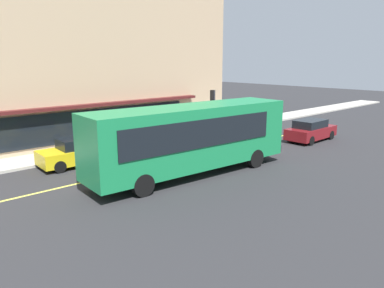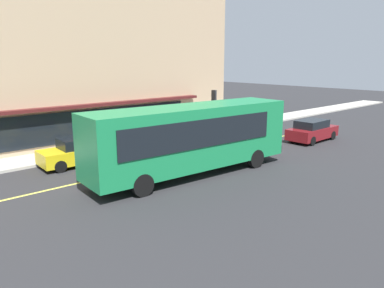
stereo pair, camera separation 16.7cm
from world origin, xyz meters
name	(u,v)px [view 1 (the left image)]	position (x,y,z in m)	size (l,w,h in m)	color
ground	(167,163)	(0.00, 0.00, 0.00)	(120.00, 120.00, 0.00)	#28282B
sidewalk	(117,146)	(0.00, 5.31, 0.07)	(80.00, 2.58, 0.15)	#B2ADA3
lane_centre_stripe	(167,163)	(0.00, 0.00, 0.00)	(36.00, 0.16, 0.01)	#D8D14C
storefront_building	(62,50)	(-0.98, 10.71, 6.36)	(25.03, 8.82, 12.73)	tan
bus	(192,136)	(-0.38, -2.56, 1.99)	(11.27, 3.24, 3.50)	#197F47
traffic_light	(213,100)	(8.55, 4.78, 2.53)	(0.30, 0.52, 3.20)	#2D2D33
car_white	(238,125)	(9.31, 2.73, 0.74)	(4.38, 2.03, 1.52)	white
car_maroon	(311,130)	(11.38, -2.33, 0.74)	(4.33, 1.91, 1.52)	maroon
car_yellow	(80,152)	(-3.76, 2.96, 0.74)	(4.38, 2.02, 1.52)	yellow
pedestrian_by_curb	(229,114)	(10.50, 4.75, 1.28)	(0.34, 0.34, 1.86)	black
pedestrian_at_corner	(194,120)	(6.88, 5.15, 1.13)	(0.34, 0.34, 1.63)	black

